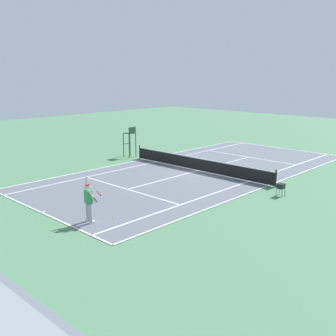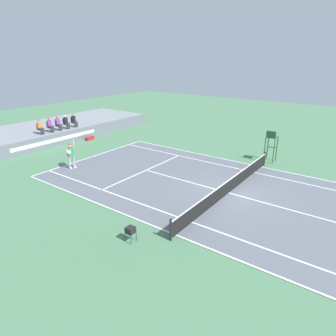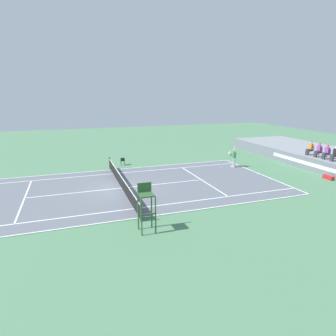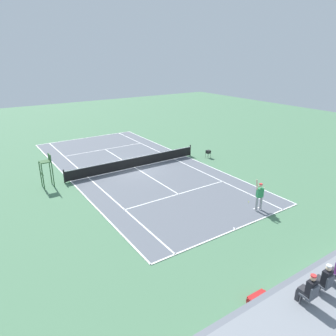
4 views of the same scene
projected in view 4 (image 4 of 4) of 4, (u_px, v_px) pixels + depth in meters
The scene contains 11 objects.
ground_plane at pixel (135, 168), 26.49m from camera, with size 80.00×80.00×0.00m, color #4C7A56.
court at pixel (135, 168), 26.48m from camera, with size 11.08×23.88×0.03m.
net at pixel (135, 162), 26.31m from camera, with size 11.98×0.10×1.07m.
barrier_wall at pixel (322, 270), 13.14m from camera, with size 24.37×0.25×1.11m.
spectator_seated_3 at pixel (324, 279), 10.92m from camera, with size 0.44×0.60×1.27m.
spectator_seated_4 at pixel (308, 290), 10.45m from camera, with size 0.44×0.60×1.27m.
tennis_player at pixel (259, 196), 18.98m from camera, with size 0.82×0.61×2.08m.
tennis_ball at pixel (249, 202), 20.33m from camera, with size 0.07×0.07×0.07m, color #D1E533.
umpire_chair at pixel (47, 166), 22.27m from camera, with size 0.77×0.77×2.44m.
equipment_bag at pixel (257, 298), 12.19m from camera, with size 0.90×0.33×0.32m.
ball_hopper at pixel (208, 152), 28.87m from camera, with size 0.36×0.36×0.70m.
Camera 4 is at (11.43, 22.23, 9.20)m, focal length 33.22 mm.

